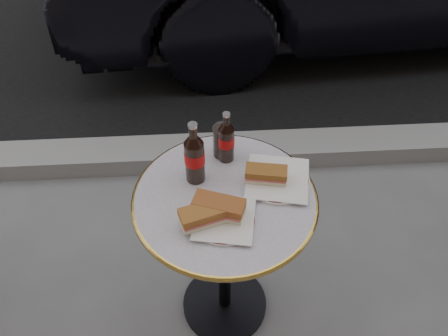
{
  "coord_description": "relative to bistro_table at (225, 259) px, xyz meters",
  "views": [
    {
      "loc": [
        -0.07,
        -1.06,
        2.0
      ],
      "look_at": [
        0.0,
        0.05,
        0.82
      ],
      "focal_mm": 40.0,
      "sensor_mm": 36.0,
      "label": 1
    }
  ],
  "objects": [
    {
      "name": "plate_left",
      "position": [
        -0.01,
        -0.1,
        0.37
      ],
      "size": [
        0.25,
        0.25,
        0.01
      ],
      "primitive_type": "cylinder",
      "rotation": [
        0.0,
        0.0,
        -0.35
      ],
      "color": "silver",
      "rests_on": "bistro_table"
    },
    {
      "name": "cola_glass",
      "position": [
        0.0,
        0.2,
        0.43
      ],
      "size": [
        0.08,
        0.08,
        0.13
      ],
      "primitive_type": "cylinder",
      "rotation": [
        0.0,
        0.0,
        -0.42
      ],
      "color": "black",
      "rests_on": "bistro_table"
    },
    {
      "name": "sandwich_left_b",
      "position": [
        -0.02,
        -0.07,
        0.41
      ],
      "size": [
        0.18,
        0.13,
        0.06
      ],
      "primitive_type": "cube",
      "rotation": [
        0.0,
        0.0,
        -0.34
      ],
      "color": "brown",
      "rests_on": "plate_left"
    },
    {
      "name": "sandwich_left_a",
      "position": [
        -0.07,
        -0.1,
        0.4
      ],
      "size": [
        0.17,
        0.12,
        0.06
      ],
      "primitive_type": "cube",
      "rotation": [
        0.0,
        0.0,
        0.3
      ],
      "color": "#995B27",
      "rests_on": "plate_left"
    },
    {
      "name": "sandwich_right",
      "position": [
        0.14,
        0.06,
        0.4
      ],
      "size": [
        0.15,
        0.09,
        0.05
      ],
      "primitive_type": "cube",
      "rotation": [
        0.0,
        0.0,
        -0.17
      ],
      "color": "brown",
      "rests_on": "plate_right"
    },
    {
      "name": "ground",
      "position": [
        0.0,
        0.0,
        -0.37
      ],
      "size": [
        80.0,
        80.0,
        0.0
      ],
      "primitive_type": "plane",
      "color": "slate",
      "rests_on": "ground"
    },
    {
      "name": "curb",
      "position": [
        0.0,
        0.9,
        -0.32
      ],
      "size": [
        40.0,
        0.2,
        0.12
      ],
      "primitive_type": "cube",
      "color": "gray",
      "rests_on": "ground"
    },
    {
      "name": "cola_bottle_right",
      "position": [
        0.02,
        0.18,
        0.47
      ],
      "size": [
        0.07,
        0.07,
        0.21
      ],
      "primitive_type": null,
      "rotation": [
        0.0,
        0.0,
        0.22
      ],
      "color": "black",
      "rests_on": "bistro_table"
    },
    {
      "name": "plate_right",
      "position": [
        0.18,
        0.06,
        0.37
      ],
      "size": [
        0.28,
        0.28,
        0.01
      ],
      "primitive_type": "cylinder",
      "rotation": [
        0.0,
        0.0,
        -0.37
      ],
      "color": "white",
      "rests_on": "bistro_table"
    },
    {
      "name": "bistro_table",
      "position": [
        0.0,
        0.0,
        0.0
      ],
      "size": [
        0.62,
        0.62,
        0.73
      ],
      "primitive_type": null,
      "color": "#BAB2C4",
      "rests_on": "ground"
    },
    {
      "name": "cola_bottle_left",
      "position": [
        -0.09,
        0.09,
        0.49
      ],
      "size": [
        0.08,
        0.08,
        0.25
      ],
      "primitive_type": null,
      "rotation": [
        0.0,
        0.0,
        0.18
      ],
      "color": "black",
      "rests_on": "bistro_table"
    }
  ]
}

